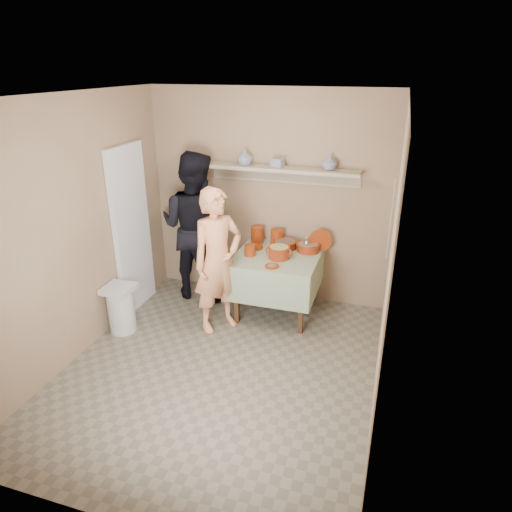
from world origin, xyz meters
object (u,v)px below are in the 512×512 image
(serving_table, at_px, (277,264))
(trash_bin, at_px, (121,308))
(person_helper, at_px, (195,226))
(cazuela_rice, at_px, (279,251))
(person_cook, at_px, (218,261))

(serving_table, height_order, trash_bin, serving_table)
(person_helper, height_order, cazuela_rice, person_helper)
(person_helper, bearing_deg, serving_table, 174.72)
(serving_table, relative_size, trash_bin, 1.74)
(person_helper, distance_m, cazuela_rice, 1.19)
(person_helper, xyz_separation_m, serving_table, (1.12, -0.17, -0.30))
(person_cook, height_order, cazuela_rice, person_cook)
(person_cook, height_order, serving_table, person_cook)
(serving_table, distance_m, cazuela_rice, 0.22)
(person_cook, xyz_separation_m, cazuela_rice, (0.58, 0.43, 0.02))
(serving_table, height_order, cazuela_rice, cazuela_rice)
(person_helper, xyz_separation_m, trash_bin, (-0.45, -1.09, -0.66))
(trash_bin, bearing_deg, person_helper, 67.46)
(person_cook, xyz_separation_m, person_helper, (-0.58, 0.68, 0.12))
(person_helper, relative_size, cazuela_rice, 5.71)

